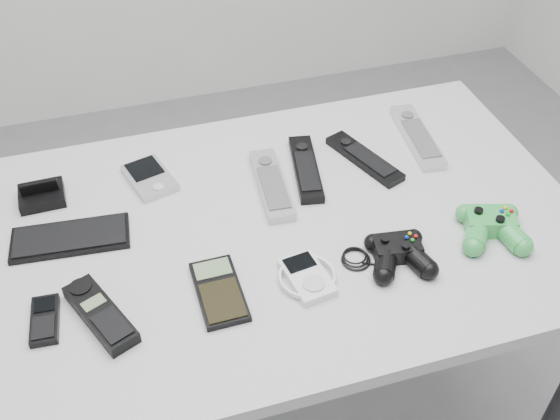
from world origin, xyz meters
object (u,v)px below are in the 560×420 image
object	(u,v)px
controller_green	(492,225)
mobile_phone	(45,320)
remote_black_b	(364,158)
desk	(284,247)
remote_black_a	(306,168)
pda	(149,177)
mp3_player	(307,276)
cordless_handset	(100,314)
pda_keyboard	(70,237)
remote_silver_b	(417,136)
controller_black	(399,252)
remote_silver_a	(271,184)
calculator	(219,291)

from	to	relation	value
controller_green	mobile_phone	bearing A→B (deg)	-165.19
remote_black_b	desk	bearing A→B (deg)	-169.41
remote_black_a	pda	bearing A→B (deg)	179.03
desk	pda	distance (m)	0.32
mp3_player	cordless_handset	bearing A→B (deg)	168.77
remote_black_a	mp3_player	distance (m)	0.31
pda_keyboard	remote_silver_b	bearing A→B (deg)	12.54
remote_black_a	cordless_handset	world-z (taller)	cordless_handset
mobile_phone	controller_green	world-z (taller)	controller_green
pda_keyboard	controller_black	world-z (taller)	controller_black
desk	mobile_phone	xyz separation A→B (m)	(-0.46, -0.12, 0.08)
remote_silver_a	remote_black_a	world-z (taller)	remote_silver_a
remote_black_a	controller_black	size ratio (longest dim) A/B	1.04
remote_silver_a	mobile_phone	bearing A→B (deg)	-149.37
controller_black	remote_silver_a	bearing A→B (deg)	129.86
pda	controller_black	size ratio (longest dim) A/B	0.61
remote_silver_b	mobile_phone	size ratio (longest dim) A/B	2.31
remote_silver_a	remote_silver_b	distance (m)	0.37
desk	mp3_player	world-z (taller)	mp3_player
pda_keyboard	mobile_phone	distance (m)	0.20
remote_silver_b	mp3_player	world-z (taller)	remote_silver_b
remote_black_a	mp3_player	world-z (taller)	remote_black_a
calculator	remote_black_a	bearing A→B (deg)	47.24
pda_keyboard	mp3_player	size ratio (longest dim) A/B	1.98
pda_keyboard	mobile_phone	world-z (taller)	mobile_phone
desk	remote_black_b	size ratio (longest dim) A/B	5.80
pda	controller_black	bearing A→B (deg)	-57.20
desk	remote_silver_b	size ratio (longest dim) A/B	5.04
remote_black_a	mp3_player	bearing A→B (deg)	-97.49
calculator	controller_black	distance (m)	0.34
remote_black_b	mobile_phone	xyz separation A→B (m)	(-0.69, -0.26, -0.00)
remote_silver_a	remote_silver_b	size ratio (longest dim) A/B	0.94
pda_keyboard	controller_green	bearing A→B (deg)	-10.60
pda	remote_silver_a	world-z (taller)	remote_silver_a
cordless_handset	pda_keyboard	bearing A→B (deg)	76.56
pda	controller_black	xyz separation A→B (m)	(0.41, -0.36, 0.01)
pda	mp3_player	world-z (taller)	same
remote_silver_b	cordless_handset	xyz separation A→B (m)	(-0.74, -0.32, 0.00)
cordless_handset	calculator	size ratio (longest dim) A/B	1.12
calculator	controller_black	bearing A→B (deg)	-3.12
mp3_player	controller_black	xyz separation A→B (m)	(0.18, -0.00, 0.01)
calculator	mp3_player	size ratio (longest dim) A/B	1.37
remote_black_a	controller_black	distance (m)	0.31
remote_silver_a	pda_keyboard	bearing A→B (deg)	-170.42
remote_silver_a	cordless_handset	xyz separation A→B (m)	(-0.37, -0.25, 0.00)
pda_keyboard	remote_silver_b	size ratio (longest dim) A/B	0.95
mp3_player	remote_silver_b	bearing A→B (deg)	33.15
remote_silver_a	calculator	xyz separation A→B (m)	(-0.17, -0.25, -0.00)
pda_keyboard	remote_black_a	bearing A→B (deg)	12.63
cordless_handset	remote_black_b	bearing A→B (deg)	1.11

